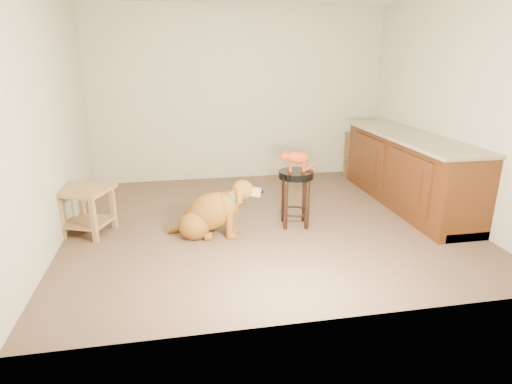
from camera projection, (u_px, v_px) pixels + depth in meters
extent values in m
cube|color=brown|center=(266.00, 222.00, 5.09)|extent=(4.50, 4.00, 0.01)
cube|color=#BDB998|center=(240.00, 95.00, 6.55)|extent=(4.50, 0.04, 2.60)
cube|color=#BDB998|center=(330.00, 151.00, 2.81)|extent=(4.50, 0.04, 2.60)
cube|color=#BDB998|center=(48.00, 118.00, 4.29)|extent=(0.04, 4.00, 2.60)
cube|color=#BDB998|center=(452.00, 108.00, 5.08)|extent=(0.04, 4.00, 2.60)
cube|color=#4C250D|center=(408.00, 171.00, 5.57)|extent=(0.60, 2.50, 0.90)
cube|color=gray|center=(410.00, 136.00, 5.42)|extent=(0.70, 2.56, 0.04)
cube|color=black|center=(407.00, 200.00, 5.70)|extent=(0.52, 2.50, 0.10)
cube|color=#4C250D|center=(408.00, 181.00, 4.99)|extent=(0.02, 0.90, 0.62)
cube|color=#4C250D|center=(368.00, 159.00, 6.01)|extent=(0.02, 0.90, 0.62)
cube|color=#3E1D0A|center=(407.00, 181.00, 4.98)|extent=(0.02, 0.60, 0.40)
cube|color=#3E1D0A|center=(367.00, 159.00, 6.01)|extent=(0.02, 0.60, 0.40)
cylinder|color=black|center=(304.00, 198.00, 5.04)|extent=(0.05, 0.05, 0.57)
cylinder|color=black|center=(284.00, 198.00, 5.04)|extent=(0.05, 0.05, 0.57)
cylinder|color=black|center=(307.00, 205.00, 4.81)|extent=(0.05, 0.05, 0.57)
cylinder|color=black|center=(286.00, 205.00, 4.81)|extent=(0.05, 0.05, 0.57)
torus|color=black|center=(295.00, 211.00, 4.96)|extent=(0.38, 0.38, 0.03)
cylinder|color=black|center=(296.00, 174.00, 4.82)|extent=(0.40, 0.40, 0.08)
cube|color=brown|center=(364.00, 154.00, 7.04)|extent=(0.05, 0.05, 0.65)
cube|color=brown|center=(345.00, 154.00, 7.04)|extent=(0.05, 0.05, 0.65)
cube|color=brown|center=(368.00, 159.00, 6.75)|extent=(0.05, 0.05, 0.65)
cube|color=brown|center=(349.00, 159.00, 6.76)|extent=(0.05, 0.05, 0.65)
cube|color=brown|center=(358.00, 135.00, 6.79)|extent=(0.44, 0.44, 0.04)
cube|color=olive|center=(113.00, 208.00, 4.84)|extent=(0.06, 0.06, 0.49)
cube|color=olive|center=(82.00, 206.00, 4.92)|extent=(0.06, 0.06, 0.49)
cube|color=olive|center=(94.00, 221.00, 4.48)|extent=(0.06, 0.06, 0.49)
cube|color=olive|center=(61.00, 218.00, 4.55)|extent=(0.06, 0.06, 0.49)
cube|color=olive|center=(85.00, 190.00, 4.61)|extent=(0.67, 0.67, 0.04)
cube|color=olive|center=(89.00, 222.00, 4.73)|extent=(0.56, 0.56, 0.03)
ellipsoid|color=brown|center=(198.00, 218.00, 4.83)|extent=(0.40, 0.35, 0.31)
ellipsoid|color=brown|center=(194.00, 226.00, 4.59)|extent=(0.40, 0.35, 0.31)
cylinder|color=brown|center=(213.00, 226.00, 4.87)|extent=(0.10, 0.11, 0.10)
cylinder|color=brown|center=(209.00, 237.00, 4.59)|extent=(0.10, 0.11, 0.10)
ellipsoid|color=brown|center=(210.00, 212.00, 4.66)|extent=(0.77, 0.52, 0.63)
ellipsoid|color=brown|center=(227.00, 206.00, 4.62)|extent=(0.32, 0.34, 0.32)
cylinder|color=brown|center=(231.00, 217.00, 4.76)|extent=(0.10, 0.10, 0.36)
cylinder|color=brown|center=(230.00, 223.00, 4.59)|extent=(0.10, 0.10, 0.36)
sphere|color=brown|center=(234.00, 230.00, 4.80)|extent=(0.10, 0.10, 0.10)
sphere|color=brown|center=(233.00, 236.00, 4.64)|extent=(0.10, 0.10, 0.10)
cylinder|color=brown|center=(234.00, 197.00, 4.59)|extent=(0.26, 0.21, 0.23)
ellipsoid|color=brown|center=(242.00, 190.00, 4.56)|extent=(0.28, 0.26, 0.22)
cube|color=#96805E|center=(254.00, 192.00, 4.56)|extent=(0.17, 0.12, 0.10)
sphere|color=black|center=(261.00, 191.00, 4.55)|extent=(0.05, 0.05, 0.05)
cube|color=brown|center=(242.00, 189.00, 4.66)|extent=(0.06, 0.07, 0.16)
cube|color=brown|center=(240.00, 195.00, 4.47)|extent=(0.06, 0.07, 0.16)
torus|color=#0C6561|center=(234.00, 198.00, 4.59)|extent=(0.17, 0.23, 0.19)
cylinder|color=#D8BF4C|center=(238.00, 204.00, 4.61)|extent=(0.02, 0.04, 0.04)
cylinder|color=brown|center=(180.00, 229.00, 4.80)|extent=(0.29, 0.10, 0.07)
ellipsoid|color=#962D0F|center=(298.00, 157.00, 4.76)|extent=(0.29, 0.17, 0.17)
cylinder|color=#962D0F|center=(290.00, 166.00, 4.83)|extent=(0.03, 0.03, 0.10)
sphere|color=#962D0F|center=(290.00, 169.00, 4.84)|extent=(0.03, 0.03, 0.03)
cylinder|color=#962D0F|center=(291.00, 167.00, 4.76)|extent=(0.03, 0.03, 0.10)
sphere|color=#962D0F|center=(290.00, 171.00, 4.77)|extent=(0.03, 0.03, 0.03)
cylinder|color=#962D0F|center=(303.00, 166.00, 4.83)|extent=(0.03, 0.03, 0.10)
sphere|color=#962D0F|center=(303.00, 169.00, 4.84)|extent=(0.03, 0.03, 0.03)
cylinder|color=#962D0F|center=(304.00, 167.00, 4.76)|extent=(0.03, 0.03, 0.10)
sphere|color=#962D0F|center=(304.00, 171.00, 4.78)|extent=(0.03, 0.03, 0.03)
sphere|color=#962D0F|center=(285.00, 156.00, 4.75)|extent=(0.10, 0.10, 0.10)
sphere|color=#962D0F|center=(281.00, 157.00, 4.76)|extent=(0.04, 0.04, 0.04)
sphere|color=brown|center=(280.00, 157.00, 4.76)|extent=(0.02, 0.02, 0.02)
cone|color=#962D0F|center=(286.00, 151.00, 4.77)|extent=(0.05, 0.05, 0.05)
cone|color=#C66B60|center=(286.00, 151.00, 4.77)|extent=(0.03, 0.03, 0.03)
cone|color=#962D0F|center=(286.00, 152.00, 4.71)|extent=(0.05, 0.05, 0.05)
cone|color=#C66B60|center=(286.00, 152.00, 4.71)|extent=(0.03, 0.03, 0.03)
cylinder|color=#962D0F|center=(309.00, 168.00, 4.84)|extent=(0.21, 0.08, 0.10)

